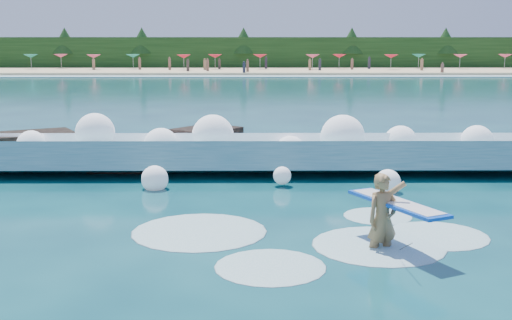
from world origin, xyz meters
name	(u,v)px	position (x,y,z in m)	size (l,w,h in m)	color
ground	(188,230)	(0.00, 0.00, 0.00)	(200.00, 200.00, 0.00)	#07333F
beach	(242,71)	(0.00, 78.00, 0.20)	(140.00, 20.00, 0.40)	tan
wet_band	(240,76)	(0.00, 67.00, 0.04)	(140.00, 5.00, 0.08)	silver
treeline	(243,53)	(0.00, 88.00, 2.50)	(140.00, 4.00, 5.00)	black
breaking_wave	(252,155)	(1.40, 6.59, 0.53)	(17.59, 2.76, 1.52)	teal
rock_cluster	(114,152)	(-3.22, 7.67, 0.45)	(8.46, 3.26, 1.42)	black
surfer_with_board	(386,216)	(4.03, -1.36, 0.68)	(1.62, 2.98, 1.86)	#977346
wave_spray	(256,142)	(1.53, 6.48, 0.97)	(15.09, 4.35, 1.96)	white
surf_foam	(321,241)	(2.83, -0.78, 0.00)	(9.18, 5.35, 0.15)	silver
beach_umbrellas	(241,56)	(-0.15, 80.08, 2.25)	(112.50, 6.67, 0.50)	red
beachgoers	(311,65)	(9.55, 75.49, 1.13)	(92.48, 12.40, 1.93)	#3F332D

